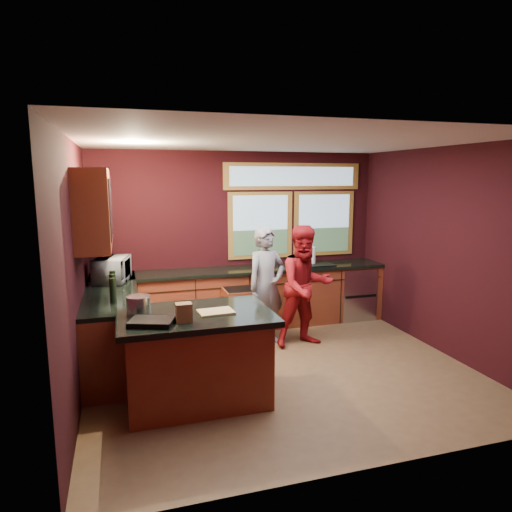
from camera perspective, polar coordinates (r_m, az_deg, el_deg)
name	(u,v)px	position (r m, az deg, el deg)	size (l,w,h in m)	color
floor	(281,370)	(5.71, 3.15, -14.01)	(4.50, 4.50, 0.00)	brown
room_shell	(225,221)	(5.39, -3.84, 4.42)	(4.52, 4.02, 2.71)	black
back_counter	(257,297)	(7.14, 0.07, -5.13)	(4.50, 0.64, 0.93)	maroon
left_counter	(112,326)	(6.04, -17.59, -8.35)	(0.64, 2.30, 0.93)	maroon
island	(196,357)	(4.85, -7.45, -12.35)	(1.55, 1.05, 0.95)	maroon
person_grey	(266,286)	(6.33, 1.30, -3.75)	(0.60, 0.39, 1.64)	slate
person_red	(306,286)	(6.27, 6.21, -3.79)	(0.81, 0.63, 1.67)	maroon
microwave	(112,270)	(6.36, -17.56, -1.62)	(0.59, 0.40, 0.33)	#999999
potted_plant	(262,256)	(7.08, 0.70, -0.01)	(0.30, 0.26, 0.33)	#999999
paper_towel	(312,256)	(7.32, 6.98, 0.03)	(0.12, 0.12, 0.28)	white
cutting_board	(216,312)	(4.68, -5.05, -6.95)	(0.35, 0.25, 0.02)	tan
stock_pot	(139,305)	(4.77, -14.47, -5.92)	(0.24, 0.24, 0.18)	#B5B6BA
paper_bag	(184,313)	(4.41, -9.02, -6.99)	(0.15, 0.12, 0.18)	brown
black_tray	(152,322)	(4.41, -12.90, -8.03)	(0.40, 0.28, 0.05)	black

